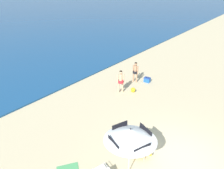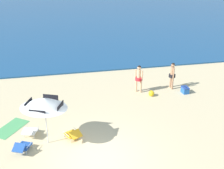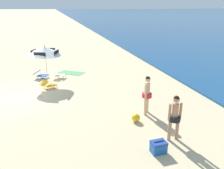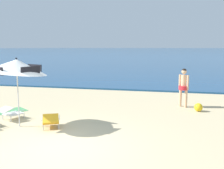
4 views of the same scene
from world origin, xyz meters
name	(u,v)px [view 1 (image 1 of 4)]	position (x,y,z in m)	size (l,w,h in m)	color
ground_plane	(184,160)	(0.00, 0.00, 0.00)	(800.00, 800.00, 0.00)	#CCB78C
beach_umbrella_striped_main	(130,134)	(-2.07, 1.59, 2.04)	(2.81, 2.80, 2.37)	silver
lounge_chair_beside_umbrella	(142,151)	(-0.94, 1.63, 0.27)	(0.86, 1.02, 0.52)	gold
person_standing_near_shore	(121,80)	(3.41, 5.88, 1.00)	(0.42, 0.42, 1.73)	#D8A87F
person_standing_beside	(135,71)	(5.59, 5.98, 0.98)	(0.41, 0.50, 1.70)	tan
cooler_box	(147,80)	(6.15, 5.15, 0.20)	(0.37, 0.51, 0.43)	#1E56A8
beach_ball	(133,90)	(4.01, 5.17, 0.17)	(0.35, 0.35, 0.35)	yellow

